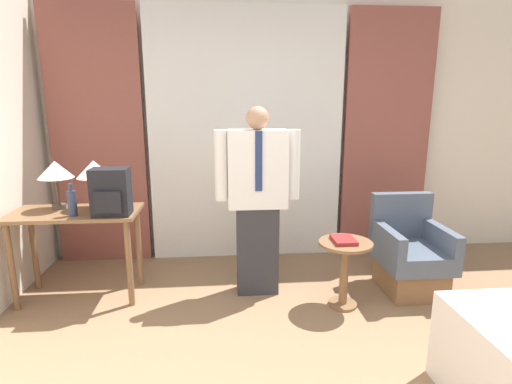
{
  "coord_description": "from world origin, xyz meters",
  "views": [
    {
      "loc": [
        -0.26,
        -1.51,
        1.67
      ],
      "look_at": [
        0.01,
        1.61,
        0.94
      ],
      "focal_mm": 28.0,
      "sensor_mm": 36.0,
      "label": 1
    }
  ],
  "objects_px": {
    "table_lamp_left": "(55,171)",
    "table_lamp_right": "(94,171)",
    "desk": "(76,227)",
    "book": "(344,240)",
    "bottle_near_edge": "(72,203)",
    "armchair": "(409,256)",
    "side_table": "(345,263)",
    "person": "(257,197)",
    "backpack": "(111,192)"
  },
  "relations": [
    {
      "from": "side_table",
      "to": "armchair",
      "type": "bearing_deg",
      "value": 20.64
    },
    {
      "from": "desk",
      "to": "table_lamp_right",
      "type": "xyz_separation_m",
      "value": [
        0.16,
        0.09,
        0.46
      ]
    },
    {
      "from": "table_lamp_right",
      "to": "book",
      "type": "bearing_deg",
      "value": -12.48
    },
    {
      "from": "desk",
      "to": "armchair",
      "type": "height_order",
      "value": "armchair"
    },
    {
      "from": "desk",
      "to": "bottle_near_edge",
      "type": "relative_size",
      "value": 3.95
    },
    {
      "from": "bottle_near_edge",
      "to": "side_table",
      "type": "bearing_deg",
      "value": -5.87
    },
    {
      "from": "person",
      "to": "book",
      "type": "distance_m",
      "value": 0.8
    },
    {
      "from": "table_lamp_left",
      "to": "book",
      "type": "distance_m",
      "value": 2.44
    },
    {
      "from": "side_table",
      "to": "book",
      "type": "bearing_deg",
      "value": 165.91
    },
    {
      "from": "backpack",
      "to": "armchair",
      "type": "distance_m",
      "value": 2.62
    },
    {
      "from": "side_table",
      "to": "table_lamp_left",
      "type": "bearing_deg",
      "value": 169.12
    },
    {
      "from": "table_lamp_left",
      "to": "table_lamp_right",
      "type": "relative_size",
      "value": 1.0
    },
    {
      "from": "desk",
      "to": "table_lamp_left",
      "type": "relative_size",
      "value": 2.52
    },
    {
      "from": "backpack",
      "to": "armchair",
      "type": "height_order",
      "value": "backpack"
    },
    {
      "from": "armchair",
      "to": "table_lamp_right",
      "type": "bearing_deg",
      "value": 175.8
    },
    {
      "from": "desk",
      "to": "book",
      "type": "relative_size",
      "value": 4.59
    },
    {
      "from": "desk",
      "to": "backpack",
      "type": "height_order",
      "value": "backpack"
    },
    {
      "from": "table_lamp_left",
      "to": "table_lamp_right",
      "type": "bearing_deg",
      "value": 0.0
    },
    {
      "from": "side_table",
      "to": "person",
      "type": "bearing_deg",
      "value": 154.58
    },
    {
      "from": "backpack",
      "to": "table_lamp_right",
      "type": "bearing_deg",
      "value": 129.07
    },
    {
      "from": "side_table",
      "to": "book",
      "type": "distance_m",
      "value": 0.2
    },
    {
      "from": "table_lamp_left",
      "to": "backpack",
      "type": "xyz_separation_m",
      "value": [
        0.5,
        -0.23,
        -0.14
      ]
    },
    {
      "from": "table_lamp_left",
      "to": "person",
      "type": "xyz_separation_m",
      "value": [
        1.68,
        -0.13,
        -0.22
      ]
    },
    {
      "from": "table_lamp_right",
      "to": "book",
      "type": "relative_size",
      "value": 1.82
    },
    {
      "from": "person",
      "to": "side_table",
      "type": "height_order",
      "value": "person"
    },
    {
      "from": "armchair",
      "to": "desk",
      "type": "bearing_deg",
      "value": 177.89
    },
    {
      "from": "armchair",
      "to": "backpack",
      "type": "bearing_deg",
      "value": -179.32
    },
    {
      "from": "side_table",
      "to": "book",
      "type": "xyz_separation_m",
      "value": [
        -0.02,
        0.0,
        0.2
      ]
    },
    {
      "from": "table_lamp_right",
      "to": "armchair",
      "type": "relative_size",
      "value": 0.49
    },
    {
      "from": "desk",
      "to": "backpack",
      "type": "relative_size",
      "value": 2.73
    },
    {
      "from": "desk",
      "to": "book",
      "type": "bearing_deg",
      "value": -9.24
    },
    {
      "from": "bottle_near_edge",
      "to": "armchair",
      "type": "relative_size",
      "value": 0.31
    },
    {
      "from": "bottle_near_edge",
      "to": "person",
      "type": "distance_m",
      "value": 1.49
    },
    {
      "from": "person",
      "to": "armchair",
      "type": "height_order",
      "value": "person"
    },
    {
      "from": "desk",
      "to": "book",
      "type": "distance_m",
      "value": 2.22
    },
    {
      "from": "table_lamp_left",
      "to": "book",
      "type": "relative_size",
      "value": 1.82
    },
    {
      "from": "bottle_near_edge",
      "to": "side_table",
      "type": "height_order",
      "value": "bottle_near_edge"
    },
    {
      "from": "table_lamp_right",
      "to": "person",
      "type": "bearing_deg",
      "value": -5.42
    },
    {
      "from": "book",
      "to": "table_lamp_right",
      "type": "bearing_deg",
      "value": 167.52
    },
    {
      "from": "desk",
      "to": "armchair",
      "type": "relative_size",
      "value": 1.24
    },
    {
      "from": "table_lamp_left",
      "to": "backpack",
      "type": "bearing_deg",
      "value": -24.74
    },
    {
      "from": "bottle_near_edge",
      "to": "armchair",
      "type": "bearing_deg",
      "value": 0.63
    },
    {
      "from": "bottle_near_edge",
      "to": "book",
      "type": "xyz_separation_m",
      "value": [
        2.15,
        -0.22,
        -0.3
      ]
    },
    {
      "from": "table_lamp_left",
      "to": "book",
      "type": "height_order",
      "value": "table_lamp_left"
    },
    {
      "from": "table_lamp_right",
      "to": "book",
      "type": "distance_m",
      "value": 2.14
    },
    {
      "from": "table_lamp_left",
      "to": "bottle_near_edge",
      "type": "relative_size",
      "value": 1.57
    },
    {
      "from": "table_lamp_left",
      "to": "table_lamp_right",
      "type": "xyz_separation_m",
      "value": [
        0.31,
        0.0,
        0.0
      ]
    },
    {
      "from": "table_lamp_left",
      "to": "armchair",
      "type": "height_order",
      "value": "table_lamp_left"
    },
    {
      "from": "desk",
      "to": "table_lamp_right",
      "type": "distance_m",
      "value": 0.49
    },
    {
      "from": "armchair",
      "to": "side_table",
      "type": "bearing_deg",
      "value": -159.36
    }
  ]
}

